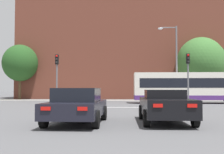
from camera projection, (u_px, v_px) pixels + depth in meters
name	position (u px, v px, depth m)	size (l,w,h in m)	color
stop_line_strip	(121.00, 107.00, 21.12)	(7.41, 0.30, 0.01)	silver
far_pavement	(123.00, 100.00, 35.00)	(68.23, 2.50, 0.01)	#A09B91
brick_civic_building	(143.00, 43.00, 45.90)	(37.87, 15.22, 23.57)	brown
car_saloon_left	(77.00, 105.00, 11.17)	(2.16, 4.46, 1.41)	black
car_roadster_right	(165.00, 106.00, 11.48)	(1.99, 4.42, 1.35)	black
bus_crossing_lead	(194.00, 87.00, 27.27)	(11.69, 2.65, 2.96)	silver
traffic_light_near_left	(57.00, 71.00, 22.69)	(0.26, 0.31, 4.19)	slate
traffic_light_near_right	(188.00, 71.00, 21.98)	(0.26, 0.31, 4.18)	slate
street_lamp_junction	(174.00, 56.00, 27.91)	(1.93, 0.36, 7.69)	slate
pedestrian_waiting	(161.00, 92.00, 35.20)	(0.45, 0.36, 1.76)	brown
tree_by_building	(20.00, 63.00, 38.17)	(4.75, 4.75, 7.45)	#4C3823
tree_kerbside	(207.00, 62.00, 39.55)	(5.69, 5.69, 8.22)	#4C3823
tree_distant	(201.00, 62.00, 36.99)	(6.23, 6.23, 8.24)	#4C3823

